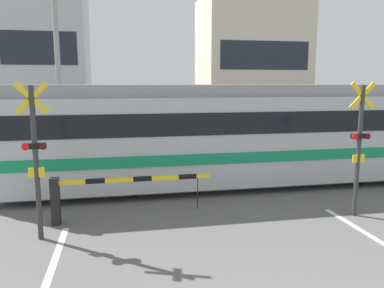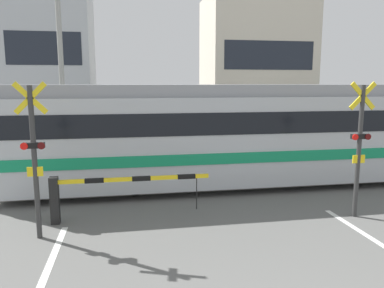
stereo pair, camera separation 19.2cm
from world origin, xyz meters
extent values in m
cube|color=gray|center=(0.00, 8.82, 0.04)|extent=(50.00, 0.10, 0.08)
cube|color=gray|center=(0.00, 10.25, 0.04)|extent=(50.00, 0.10, 0.08)
cube|color=#B7BCC1|center=(4.80, 9.54, 1.57)|extent=(20.70, 2.86, 2.69)
cube|color=gray|center=(4.80, 9.54, 3.10)|extent=(20.49, 2.52, 0.36)
cube|color=#148C59|center=(4.80, 9.54, 1.17)|extent=(20.72, 2.92, 0.32)
cube|color=black|center=(4.80, 9.54, 2.18)|extent=(19.87, 2.90, 0.64)
cylinder|color=black|center=(-1.62, 8.82, 0.38)|extent=(0.76, 0.12, 0.76)
cylinder|color=black|center=(-1.62, 10.25, 0.38)|extent=(0.76, 0.12, 0.76)
cube|color=black|center=(-3.57, 6.81, 0.57)|extent=(0.20, 0.20, 1.14)
cube|color=yellow|center=(-1.70, 6.81, 1.02)|extent=(3.73, 0.09, 0.09)
cube|color=black|center=(-2.64, 6.81, 1.02)|extent=(0.45, 0.10, 0.10)
cube|color=black|center=(-1.52, 6.81, 1.02)|extent=(0.45, 0.10, 0.10)
cube|color=black|center=(-0.40, 6.81, 1.02)|extent=(0.45, 0.10, 0.10)
cylinder|color=black|center=(-0.14, 6.81, 0.56)|extent=(0.02, 0.02, 0.81)
cube|color=black|center=(3.57, 12.47, 0.57)|extent=(0.20, 0.20, 1.14)
cube|color=yellow|center=(1.70, 12.47, 1.02)|extent=(3.73, 0.09, 0.09)
cube|color=black|center=(2.64, 12.47, 1.02)|extent=(0.45, 0.10, 0.10)
cube|color=black|center=(1.52, 12.47, 1.02)|extent=(0.45, 0.10, 0.10)
cube|color=black|center=(0.40, 12.47, 1.02)|extent=(0.45, 0.10, 0.10)
cylinder|color=black|center=(0.14, 12.47, 0.56)|extent=(0.02, 0.02, 0.81)
cylinder|color=#333333|center=(-3.77, 6.01, 1.64)|extent=(0.11, 0.11, 3.28)
cube|color=yellow|center=(-3.77, 6.01, 3.02)|extent=(0.68, 0.04, 0.68)
cube|color=yellow|center=(-3.77, 6.01, 3.02)|extent=(0.68, 0.04, 0.68)
cube|color=black|center=(-3.77, 6.01, 2.04)|extent=(0.44, 0.12, 0.12)
cylinder|color=red|center=(-3.94, 5.93, 2.04)|extent=(0.15, 0.03, 0.15)
cylinder|color=#4C0C0C|center=(-3.60, 5.93, 2.04)|extent=(0.15, 0.03, 0.15)
cube|color=yellow|center=(-3.77, 5.99, 1.48)|extent=(0.32, 0.03, 0.20)
cylinder|color=#333333|center=(3.77, 6.01, 1.64)|extent=(0.11, 0.11, 3.28)
cube|color=yellow|center=(3.77, 6.01, 3.02)|extent=(0.68, 0.04, 0.68)
cube|color=yellow|center=(3.77, 6.01, 3.02)|extent=(0.68, 0.04, 0.68)
cube|color=black|center=(3.77, 6.01, 2.04)|extent=(0.44, 0.12, 0.12)
cylinder|color=red|center=(3.60, 5.93, 2.04)|extent=(0.15, 0.03, 0.15)
cylinder|color=#4C0C0C|center=(3.94, 5.93, 2.04)|extent=(0.15, 0.03, 0.15)
cube|color=yellow|center=(3.77, 5.99, 1.48)|extent=(0.32, 0.03, 0.20)
cylinder|color=#33384C|center=(-0.80, 14.63, 0.38)|extent=(0.13, 0.13, 0.75)
cylinder|color=#33384C|center=(-0.66, 14.63, 0.38)|extent=(0.13, 0.13, 0.75)
cube|color=maroon|center=(-0.73, 14.63, 1.05)|extent=(0.38, 0.22, 0.59)
sphere|color=#997056|center=(-0.73, 14.63, 1.45)|extent=(0.20, 0.20, 0.20)
cube|color=#B2B7BC|center=(-6.48, 24.29, 4.87)|extent=(5.13, 5.24, 9.73)
cube|color=#1E232D|center=(-6.48, 21.66, 5.35)|extent=(4.31, 0.03, 1.95)
cube|color=beige|center=(7.56, 24.29, 4.66)|extent=(7.29, 5.24, 9.31)
cube|color=#1E232D|center=(7.56, 21.66, 5.12)|extent=(6.12, 0.03, 1.86)
cylinder|color=gray|center=(-4.52, 14.97, 3.39)|extent=(0.22, 0.22, 6.79)
camera|label=1|loc=(-2.05, -2.13, 3.33)|focal=35.00mm
camera|label=2|loc=(-1.86, -2.16, 3.33)|focal=35.00mm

